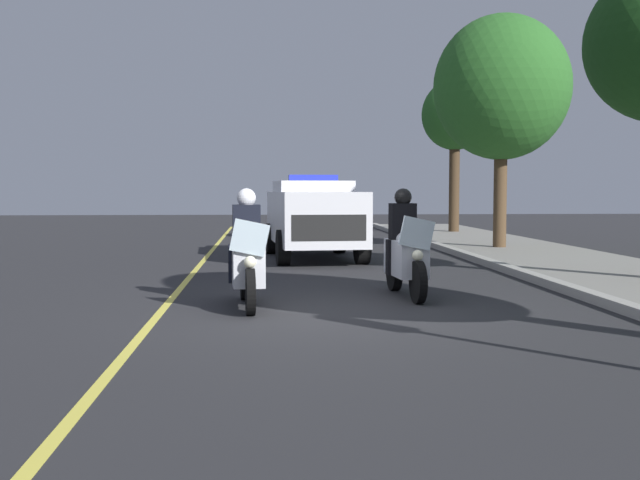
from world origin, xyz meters
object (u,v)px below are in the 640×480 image
Objects in this scene: tree_far_back at (502,88)px; tree_behind_suv at (455,117)px; police_motorcycle_lead_left at (247,259)px; police_motorcycle_lead_right at (405,253)px; police_suv at (314,215)px.

tree_far_back is 1.12× the size of tree_behind_suv.
police_motorcycle_lead_left is at bearing -22.99° from tree_behind_suv.
tree_far_back is (-8.84, 4.28, 3.76)m from police_motorcycle_lead_right.
tree_far_back reaches higher than tree_behind_suv.
tree_far_back is (-2.08, 5.30, 3.39)m from police_suv.
tree_behind_suv is (-7.70, 0.64, -0.07)m from tree_far_back.
police_motorcycle_lead_left is 1.00× the size of police_motorcycle_lead_right.
tree_far_back is at bearing 154.17° from police_motorcycle_lead_right.
tree_far_back is at bearing 145.20° from police_motorcycle_lead_left.
police_motorcycle_lead_right is at bearing -25.83° from tree_far_back.
police_suv is (-6.76, -1.02, 0.37)m from police_motorcycle_lead_right.
tree_far_back is at bearing -4.73° from tree_behind_suv.
police_motorcycle_lead_right is at bearing -16.55° from tree_behind_suv.
tree_behind_suv reaches higher than police_suv.
police_motorcycle_lead_left is at bearing -70.38° from police_motorcycle_lead_right.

